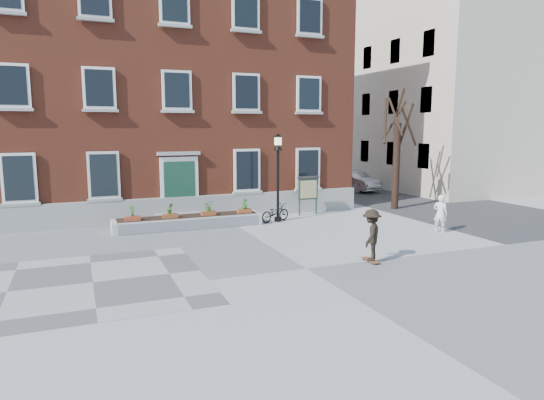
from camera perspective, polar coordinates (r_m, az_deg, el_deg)
name	(u,v)px	position (r m, az deg, el deg)	size (l,w,h in m)	color
ground	(306,269)	(14.73, 4.06, -8.06)	(100.00, 100.00, 0.00)	#969698
checker_patch	(93,282)	(14.30, -20.32, -9.08)	(6.00, 6.00, 0.01)	#515153
bicycle	(275,213)	(21.76, 0.37, -1.49)	(0.54, 1.55, 0.81)	black
parked_car	(353,180)	(32.77, 9.51, 2.28)	(1.45, 4.15, 1.37)	#ADAFB2
bystander	(440,214)	(20.65, 19.19, -1.51)	(0.56, 0.37, 1.53)	white
brick_building	(158,87)	(27.06, -13.26, 12.79)	(18.40, 10.85, 12.60)	brown
planter_assembly	(189,221)	(20.66, -9.75, -2.44)	(6.20, 1.12, 1.15)	silver
bare_tree	(397,155)	(25.72, 14.44, 5.14)	(1.83, 1.83, 6.16)	black
side_street	(402,91)	(40.59, 15.08, 12.26)	(15.20, 36.00, 14.50)	#3B3B3D
lamp_post	(278,165)	(21.50, 0.70, 4.12)	(0.40, 0.40, 3.93)	black
notice_board	(308,189)	(23.38, 4.27, 1.31)	(1.10, 0.16, 1.87)	#193320
skateboarder	(371,235)	(15.49, 11.62, -4.03)	(1.16, 1.16, 1.69)	brown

